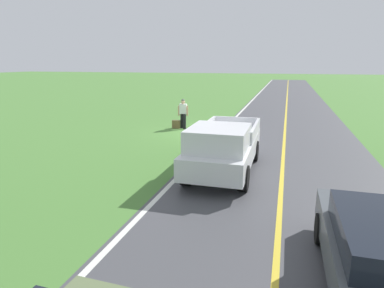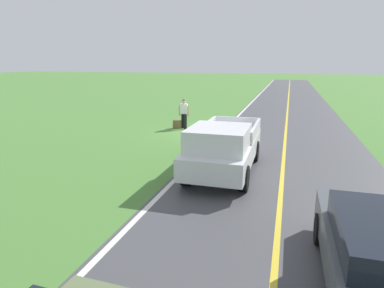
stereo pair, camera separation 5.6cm
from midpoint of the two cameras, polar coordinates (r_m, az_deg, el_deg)
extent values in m
plane|color=#4C7F38|center=(18.54, 0.91, 2.10)|extent=(200.00, 200.00, 0.00)
cube|color=#47474C|center=(17.93, 15.62, 1.17)|extent=(7.21, 120.00, 0.00)
cube|color=silver|center=(18.25, 4.83, 1.88)|extent=(0.16, 117.60, 0.00)
cube|color=gold|center=(17.93, 15.62, 1.18)|extent=(0.14, 117.60, 0.00)
cylinder|color=black|center=(19.31, -1.39, 3.91)|extent=(0.18, 0.18, 0.88)
cylinder|color=black|center=(19.60, -1.83, 4.05)|extent=(0.18, 0.18, 0.88)
cube|color=white|center=(19.34, -1.63, 6.11)|extent=(0.41, 0.28, 0.58)
sphere|color=tan|center=(19.29, -1.64, 7.30)|extent=(0.23, 0.23, 0.23)
sphere|color=#4C564C|center=(19.28, -1.64, 7.52)|extent=(0.20, 0.20, 0.20)
cube|color=#234C2D|center=(19.53, -1.48, 6.27)|extent=(0.33, 0.21, 0.44)
cylinder|color=tan|center=(19.27, -0.89, 5.75)|extent=(0.10, 0.10, 0.58)
cylinder|color=tan|center=(19.41, -2.39, 5.80)|extent=(0.10, 0.10, 0.58)
cube|color=brown|center=(19.55, -2.84, 3.43)|extent=(0.47, 0.22, 0.48)
cube|color=silver|center=(11.83, 5.58, -1.11)|extent=(2.01, 5.40, 0.70)
cube|color=silver|center=(10.52, 4.48, 1.00)|extent=(1.84, 2.16, 0.72)
cube|color=black|center=(10.51, 4.49, 1.38)|extent=(1.68, 1.30, 0.43)
cube|color=silver|center=(12.62, 10.74, 2.35)|extent=(0.10, 3.02, 0.45)
cube|color=silver|center=(12.92, 2.41, 2.85)|extent=(0.10, 3.02, 0.45)
cube|color=silver|center=(14.20, 7.55, 3.75)|extent=(1.84, 0.10, 0.45)
cylinder|color=black|center=(10.15, 8.73, -5.86)|extent=(0.30, 0.80, 0.80)
cylinder|color=black|center=(10.50, -1.08, -5.00)|extent=(0.30, 0.80, 0.80)
cylinder|color=black|center=(13.29, 10.59, -1.16)|extent=(0.30, 0.80, 0.80)
cylinder|color=black|center=(13.56, 3.00, -0.63)|extent=(0.30, 0.80, 0.80)
cylinder|color=black|center=(7.82, 21.29, -13.53)|extent=(0.24, 0.66, 0.66)
camera|label=1|loc=(0.03, -90.15, -0.04)|focal=30.83mm
camera|label=2|loc=(0.03, 89.85, 0.04)|focal=30.83mm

